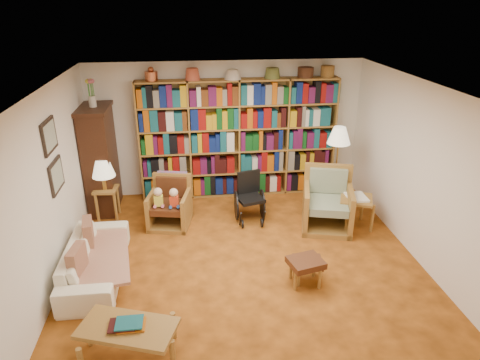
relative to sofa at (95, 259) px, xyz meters
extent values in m
plane|color=#BD641D|center=(2.05, 0.09, -0.26)|extent=(5.00, 5.00, 0.00)
plane|color=white|center=(2.05, 0.09, 2.24)|extent=(5.00, 5.00, 0.00)
plane|color=white|center=(2.05, 2.59, 0.99)|extent=(5.00, 0.00, 5.00)
plane|color=white|center=(2.05, -2.41, 0.99)|extent=(5.00, 0.00, 5.00)
plane|color=white|center=(-0.45, 0.09, 0.99)|extent=(0.00, 5.00, 5.00)
plane|color=white|center=(4.55, 0.09, 0.99)|extent=(0.00, 5.00, 5.00)
cube|color=olive|center=(2.25, 2.43, 0.84)|extent=(3.60, 0.30, 2.20)
cube|color=#361C0E|center=(-0.21, 2.09, 0.64)|extent=(0.45, 0.90, 1.80)
cube|color=#361C0E|center=(-0.21, 2.09, 1.57)|extent=(0.50, 0.95, 0.06)
cylinder|color=silver|center=(-0.21, 2.09, 1.69)|extent=(0.12, 0.12, 0.18)
cube|color=black|center=(-0.43, 0.39, 1.64)|extent=(0.03, 0.52, 0.42)
cube|color=gray|center=(-0.42, 0.39, 1.64)|extent=(0.01, 0.44, 0.34)
cube|color=black|center=(-0.43, 0.39, 1.09)|extent=(0.03, 0.52, 0.42)
cube|color=gray|center=(-0.42, 0.39, 1.09)|extent=(0.01, 0.44, 0.34)
imported|color=white|center=(0.00, 0.00, 0.00)|extent=(1.77, 0.69, 0.52)
cube|color=beige|center=(0.05, 0.00, 0.04)|extent=(0.99, 1.56, 0.04)
cube|color=maroon|center=(-0.13, 0.35, 0.19)|extent=(0.19, 0.40, 0.39)
cube|color=maroon|center=(-0.13, -0.35, 0.19)|extent=(0.18, 0.40, 0.39)
cube|color=olive|center=(-0.10, 1.69, 0.28)|extent=(0.41, 0.41, 0.04)
cylinder|color=olive|center=(-0.25, 1.54, 0.00)|extent=(0.05, 0.05, 0.52)
cylinder|color=olive|center=(0.05, 1.54, 0.00)|extent=(0.05, 0.05, 0.52)
cylinder|color=olive|center=(-0.25, 1.84, 0.00)|extent=(0.05, 0.05, 0.52)
cylinder|color=olive|center=(0.05, 1.84, 0.00)|extent=(0.05, 0.05, 0.52)
cylinder|color=#B48739|center=(-0.10, 1.69, 0.40)|extent=(0.13, 0.13, 0.21)
cone|color=white|center=(-0.10, 1.69, 0.67)|extent=(0.38, 0.38, 0.30)
cube|color=olive|center=(0.96, 1.31, -0.22)|extent=(0.77, 0.79, 0.07)
cube|color=olive|center=(0.67, 1.31, 0.03)|extent=(0.20, 0.67, 0.58)
cube|color=olive|center=(1.26, 1.31, 0.03)|extent=(0.20, 0.67, 0.58)
cube|color=olive|center=(0.96, 1.61, 0.15)|extent=(0.65, 0.20, 0.81)
cube|color=#4F2915|center=(0.96, 1.28, 0.10)|extent=(0.61, 0.66, 0.11)
cube|color=#4F2915|center=(0.96, 1.55, 0.34)|extent=(0.51, 0.19, 0.34)
cube|color=#D0377B|center=(0.96, 1.64, 0.39)|extent=(0.50, 0.15, 0.36)
cube|color=olive|center=(3.53, 0.91, -0.21)|extent=(0.97, 0.99, 0.09)
cube|color=olive|center=(3.17, 0.91, 0.09)|extent=(0.28, 0.81, 0.70)
cube|color=olive|center=(3.88, 0.91, 0.09)|extent=(0.28, 0.81, 0.70)
cube|color=olive|center=(3.53, 1.28, 0.23)|extent=(0.78, 0.28, 0.98)
cube|color=gray|center=(3.53, 0.88, 0.18)|extent=(0.77, 0.82, 0.13)
cube|color=gray|center=(3.53, 1.20, 0.46)|extent=(0.62, 0.26, 0.42)
cube|color=black|center=(2.31, 1.31, 0.15)|extent=(0.50, 0.50, 0.05)
cube|color=black|center=(2.31, 1.50, 0.37)|extent=(0.40, 0.15, 0.40)
cylinder|color=black|center=(2.09, 1.40, -0.01)|extent=(0.03, 0.50, 0.50)
cylinder|color=black|center=(2.53, 1.40, -0.01)|extent=(0.03, 0.50, 0.50)
cylinder|color=black|center=(2.15, 1.05, -0.19)|extent=(0.03, 0.14, 0.14)
cylinder|color=black|center=(2.47, 1.05, -0.19)|extent=(0.03, 0.14, 0.14)
cylinder|color=#B48739|center=(3.88, 1.62, -0.24)|extent=(0.25, 0.25, 0.03)
cylinder|color=#B48739|center=(3.88, 1.62, 0.38)|extent=(0.03, 0.03, 1.27)
cone|color=white|center=(3.88, 1.62, 1.10)|extent=(0.40, 0.40, 0.29)
cube|color=olive|center=(3.99, 0.88, 0.25)|extent=(0.65, 0.65, 0.04)
cylinder|color=olive|center=(3.78, 0.67, -0.02)|extent=(0.05, 0.05, 0.49)
cylinder|color=olive|center=(4.21, 0.67, -0.02)|extent=(0.05, 0.05, 0.49)
cylinder|color=olive|center=(3.78, 1.10, -0.02)|extent=(0.05, 0.05, 0.49)
cylinder|color=olive|center=(4.21, 1.10, -0.02)|extent=(0.05, 0.05, 0.49)
cube|color=white|center=(3.99, 0.88, 0.28)|extent=(0.42, 0.46, 0.03)
cube|color=#4F2915|center=(2.83, -0.46, 0.03)|extent=(0.42, 0.37, 0.08)
cylinder|color=olive|center=(2.69, -0.57, -0.13)|extent=(0.04, 0.04, 0.25)
cylinder|color=olive|center=(2.97, -0.57, -0.13)|extent=(0.04, 0.04, 0.25)
cylinder|color=olive|center=(2.69, -0.34, -0.13)|extent=(0.04, 0.04, 0.25)
cylinder|color=olive|center=(2.97, -0.34, -0.13)|extent=(0.04, 0.04, 0.25)
cube|color=#4F2915|center=(2.78, -0.52, 0.07)|extent=(0.51, 0.46, 0.09)
cylinder|color=olive|center=(2.62, -0.65, -0.12)|extent=(0.04, 0.04, 0.28)
cylinder|color=olive|center=(2.95, -0.65, -0.12)|extent=(0.04, 0.04, 0.28)
cylinder|color=olive|center=(2.62, -0.39, -0.12)|extent=(0.04, 0.04, 0.28)
cylinder|color=olive|center=(2.95, -0.39, -0.12)|extent=(0.04, 0.04, 0.28)
cube|color=olive|center=(0.61, -1.51, 0.11)|extent=(1.11, 0.80, 0.05)
cylinder|color=olive|center=(1.07, -1.72, -0.09)|extent=(0.06, 0.06, 0.34)
cylinder|color=olive|center=(0.16, -1.30, -0.09)|extent=(0.06, 0.06, 0.34)
cylinder|color=olive|center=(1.07, -1.30, -0.09)|extent=(0.06, 0.06, 0.34)
cube|color=brown|center=(0.61, -1.51, 0.16)|extent=(0.34, 0.30, 0.05)
camera|label=1|loc=(1.35, -5.09, 3.29)|focal=32.00mm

